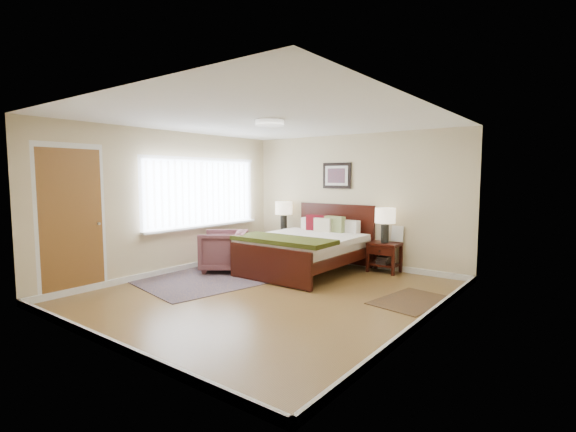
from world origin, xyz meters
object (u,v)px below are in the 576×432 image
object	(u,v)px
lamp_left	(284,210)
armchair	(224,251)
bed	(307,243)
nightstand_right	(384,254)
nightstand_left	(283,237)
rug_persian	(218,277)
lamp_right	(385,218)

from	to	relation	value
lamp_left	armchair	size ratio (longest dim) A/B	0.75
bed	nightstand_right	world-z (taller)	bed
bed	nightstand_left	distance (m)	1.40
armchair	rug_persian	distance (m)	0.58
bed	nightstand_right	xyz separation A→B (m)	(1.11, 0.81, -0.20)
bed	lamp_left	world-z (taller)	lamp_left
lamp_right	bed	bearing A→B (deg)	-143.66
nightstand_right	nightstand_left	bearing A→B (deg)	-179.82
lamp_left	rug_persian	xyz separation A→B (m)	(0.16, -2.04, -0.99)
nightstand_right	armchair	distance (m)	2.87
lamp_left	lamp_right	size ratio (longest dim) A/B	1.00
rug_persian	nightstand_right	bearing A→B (deg)	55.02
nightstand_right	lamp_left	bearing A→B (deg)	179.67
bed	armchair	distance (m)	1.51
armchair	lamp_left	bearing A→B (deg)	140.80
armchair	rug_persian	xyz separation A→B (m)	(0.25, -0.38, -0.36)
nightstand_left	lamp_left	bearing A→B (deg)	90.00
bed	lamp_left	distance (m)	1.49
rug_persian	armchair	bearing A→B (deg)	134.57
lamp_left	nightstand_right	bearing A→B (deg)	-0.33
nightstand_right	rug_persian	xyz separation A→B (m)	(-2.10, -2.03, -0.33)
nightstand_left	armchair	distance (m)	1.64
bed	nightstand_left	size ratio (longest dim) A/B	3.78
armchair	bed	bearing A→B (deg)	87.92
nightstand_right	lamp_right	distance (m)	0.63
nightstand_left	nightstand_right	size ratio (longest dim) A/B	1.05
nightstand_left	lamp_left	distance (m)	0.55
bed	nightstand_left	bearing A→B (deg)	145.22
armchair	rug_persian	world-z (taller)	armchair
lamp_right	rug_persian	world-z (taller)	lamp_right
lamp_left	lamp_right	world-z (taller)	lamp_left
lamp_left	armchair	world-z (taller)	lamp_left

